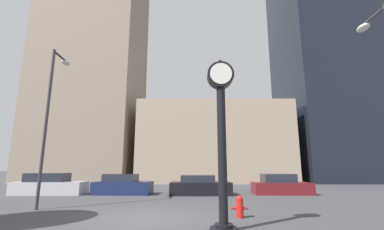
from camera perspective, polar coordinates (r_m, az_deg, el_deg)
The scene contains 11 objects.
ground_plane at distance 10.19m, azimuth -10.43°, elevation -21.57°, with size 200.00×200.00×0.00m, color #424247.
building_tall_tower at distance 39.38m, azimuth -20.78°, elevation 11.42°, with size 12.24×12.00×33.25m.
building_storefront_row at distance 34.11m, azimuth 4.36°, elevation -6.61°, with size 17.89×12.00×9.35m.
building_glass_modern at distance 41.66m, azimuth 26.33°, elevation 12.49°, with size 10.60×12.00×35.76m.
street_clock at distance 7.97m, azimuth 6.38°, elevation -3.21°, with size 0.84×0.80×5.25m.
car_silver at distance 20.40m, azimuth -29.32°, elevation -13.48°, with size 4.63×1.88×1.41m.
car_navy at distance 18.72m, azimuth -15.37°, elevation -14.88°, with size 3.92×2.02×1.35m.
car_black at distance 17.81m, azimuth 1.56°, elevation -15.54°, with size 4.05×1.93×1.28m.
car_maroon at distance 19.14m, azimuth 18.86°, elevation -14.61°, with size 3.89×1.94×1.35m.
fire_hydrant_near at distance 10.13m, azimuth 10.32°, elevation -19.36°, with size 0.62×0.27×0.78m.
street_lamp_left at distance 14.12m, azimuth -28.83°, elevation 2.39°, with size 0.36×1.57×7.47m.
Camera 1 is at (1.68, -9.88, 1.83)m, focal length 24.00 mm.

